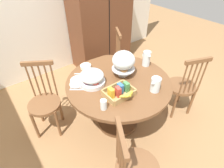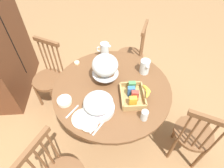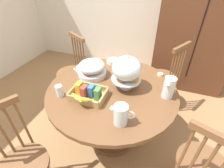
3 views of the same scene
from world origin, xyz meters
The scene contains 20 objects.
ground_plane centered at (0.00, 0.00, 0.00)m, with size 10.00×10.00×0.00m, color #997047.
wooden_armoire centered at (0.73, 1.50, 0.98)m, with size 1.18×0.60×1.96m.
dining_table centered at (-0.05, -0.02, 0.54)m, with size 1.25×1.25×0.74m.
windsor_chair_near_window centered at (0.81, -0.37, 0.45)m, with size 0.43×0.43×0.97m.
windsor_chair_by_cabinet centered at (0.42, 0.79, 0.45)m, with size 0.45×0.45×0.97m.
windsor_chair_facing_door centered at (-0.83, 0.48, 0.45)m, with size 0.46×0.46×0.97m.
windsor_chair_far_side centered at (-0.51, -0.82, 0.45)m, with size 0.45×0.45×0.97m.
pastry_stand_with_dome centered at (0.07, 0.05, 0.94)m, with size 0.28×0.28×0.34m.
fruit_platter_covered centered at (-0.33, 0.13, 0.83)m, with size 0.30×0.30×0.18m.
orange_juice_pitcher centered at (0.16, -0.40, 0.82)m, with size 0.19×0.11×0.17m.
milk_pitcher centered at (0.46, 0.04, 0.83)m, with size 0.10×0.18×0.20m.
cereal_basket centered at (-0.20, -0.22, 0.79)m, with size 0.32×0.30×0.12m.
china_plate_large centered at (-0.42, 0.27, 0.75)m, with size 0.22×0.22×0.01m, color white.
china_plate_small centered at (-0.49, 0.22, 0.76)m, with size 0.15×0.15×0.01m, color white.
cereal_bowl centered at (-0.22, 0.46, 0.76)m, with size 0.14×0.14×0.04m, color white.
drinking_glass centered at (-0.45, -0.28, 0.80)m, with size 0.06×0.06×0.11m, color silver.
butter_dish centered at (0.36, 0.38, 0.75)m, with size 0.06×0.06×0.02m, color beige.
table_knife centered at (-0.50, 0.16, 0.74)m, with size 0.17×0.01×0.01m, color silver.
dinner_fork centered at (-0.52, 0.14, 0.74)m, with size 0.17×0.01×0.01m, color silver.
soup_spoon centered at (-0.33, 0.38, 0.74)m, with size 0.17×0.01×0.01m, color silver.
Camera 3 is at (0.38, -1.21, 1.71)m, focal length 26.44 mm.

